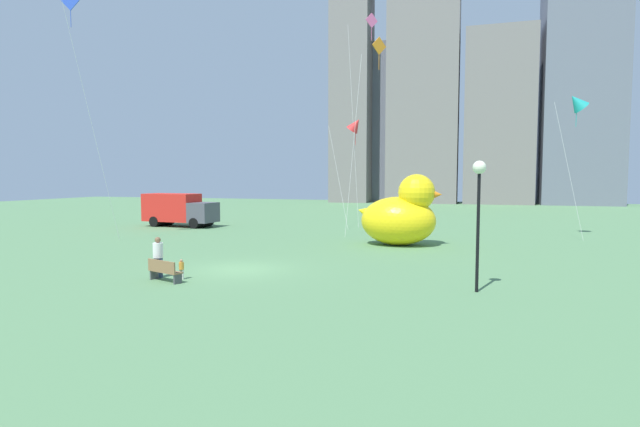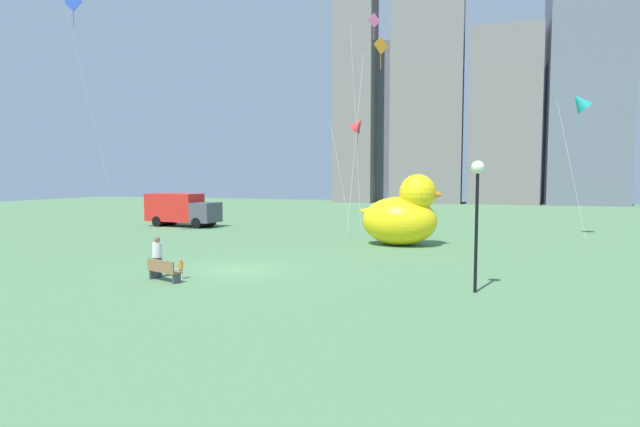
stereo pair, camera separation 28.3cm
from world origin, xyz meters
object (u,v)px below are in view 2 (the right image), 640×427
Objects in this scene: person_adult at (158,255)px; lamppost at (477,191)px; park_bench at (163,270)px; kite_teal at (580,102)px; person_child at (181,268)px; giant_inflatable_duck at (402,215)px; kite_orange at (378,56)px; box_truck at (181,210)px; kite_blue at (75,15)px; kite_red at (358,125)px; kite_pink at (372,34)px.

lamppost is (12.99, 1.19, 2.83)m from person_adult.
park_bench is 29.71m from kite_teal.
lamppost is at bearing 6.01° from person_child.
giant_inflatable_duck is at bearing 110.50° from lamppost.
kite_orange is (5.93, 17.99, 12.00)m from person_adult.
kite_orange is at bearing -4.96° from box_truck.
person_adult reaches higher than park_bench.
lamppost reaches higher than person_child.
box_truck is 21.09m from kite_orange.
kite_blue is at bearing -153.53° from kite_orange.
park_bench is 0.26× the size of box_truck.
kite_teal is at bearing 46.43° from person_adult.
box_truck is at bearing 143.40° from lamppost.
kite_orange is at bearing 112.81° from lamppost.
giant_inflatable_duck is (7.75, 13.90, 1.43)m from park_bench.
kite_red is (-5.45, 10.57, 6.84)m from giant_inflatable_duck.
person_child is 0.05× the size of kite_pink.
giant_inflatable_duck is 0.29× the size of kite_pink.
park_bench is 21.68m from kite_blue.
kite_pink reaches higher than lamppost.
kite_teal reaches higher than person_adult.
kite_orange reaches higher than person_adult.
kite_orange is at bearing 26.47° from kite_blue.
kite_red is at bearing 85.48° from person_child.
giant_inflatable_duck is at bearing -17.35° from box_truck.
person_child is at bearing -56.72° from box_truck.
kite_pink reaches higher than box_truck.
box_truck reaches higher than person_adult.
kite_teal reaches higher than giant_inflatable_duck.
lamppost is at bearing 8.75° from park_bench.
kite_blue reaches higher than kite_red.
kite_blue reaches higher than park_bench.
box_truck is (-11.68, 19.51, 0.50)m from person_adult.
person_adult is at bearing -174.75° from lamppost.
lamppost is 25.17m from kite_red.
giant_inflatable_duck is 12.32m from kite_orange.
person_child is at bearing -33.42° from kite_blue.
kite_blue reaches higher than lamppost.
giant_inflatable_duck is (8.50, 13.21, 0.95)m from person_adult.
kite_pink is at bearing 21.01° from box_truck.
box_truck is at bearing -163.84° from kite_red.
kite_pink is at bearing 83.99° from person_child.
park_bench reaches higher than person_child.
kite_red is 0.51× the size of kite_pink.
kite_orange reaches higher than park_bench.
kite_red is 8.21m from kite_pink.
kite_orange is 0.87× the size of kite_blue.
kite_orange is at bearing -63.56° from kite_red.
person_child is 22.45m from kite_orange.
kite_teal is (11.02, 7.31, 7.56)m from giant_inflatable_duck.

